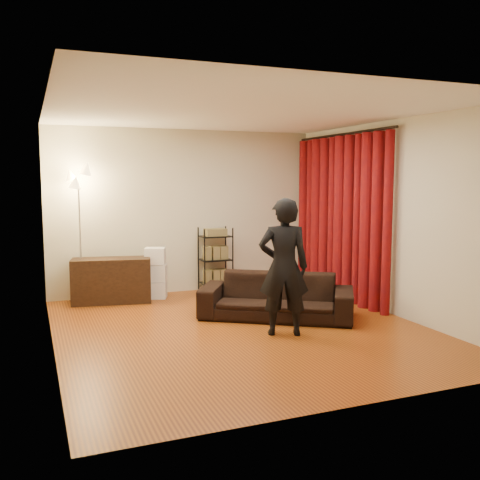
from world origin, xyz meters
name	(u,v)px	position (x,y,z in m)	size (l,w,h in m)	color
floor	(241,329)	(0.00, 0.00, 0.00)	(5.00, 5.00, 0.00)	#974C11
ceiling	(241,112)	(0.00, 0.00, 2.70)	(5.00, 5.00, 0.00)	white
wall_back	(186,211)	(0.00, 2.50, 1.35)	(5.00, 5.00, 0.00)	beige
wall_front	(357,247)	(0.00, -2.50, 1.35)	(5.00, 5.00, 0.00)	beige
wall_left	(49,229)	(-2.25, 0.00, 1.35)	(5.00, 5.00, 0.00)	beige
wall_right	(391,218)	(2.25, 0.00, 1.35)	(5.00, 5.00, 0.00)	beige
curtain_rod	(343,134)	(2.15, 1.12, 2.58)	(0.04, 0.04, 2.65)	black
curtain	(340,218)	(2.13, 1.12, 1.28)	(0.22, 2.65, 2.55)	maroon
sofa	(276,296)	(0.65, 0.33, 0.30)	(2.05, 0.80, 0.60)	black
person	(284,267)	(0.39, -0.40, 0.83)	(0.61, 0.40, 1.67)	black
media_cabinet	(112,280)	(-1.31, 2.09, 0.34)	(1.18, 0.44, 0.69)	black
storage_boxes	(156,273)	(-0.61, 2.13, 0.41)	(0.33, 0.26, 0.81)	silver
wire_shelf	(215,260)	(0.44, 2.28, 0.54)	(0.49, 0.34, 1.08)	black
floor_lamp	(80,237)	(-1.74, 2.17, 1.02)	(0.37, 0.37, 2.05)	silver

